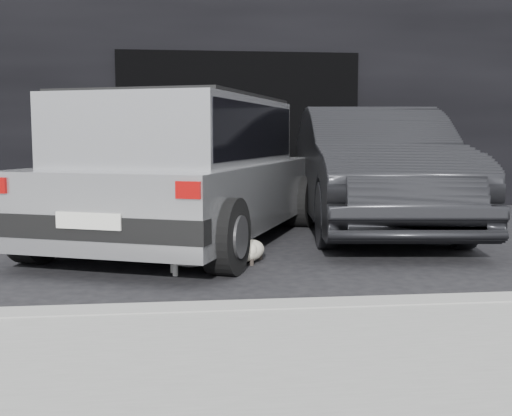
{
  "coord_description": "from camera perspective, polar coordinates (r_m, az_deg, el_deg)",
  "views": [
    {
      "loc": [
        0.01,
        -6.7,
        1.22
      ],
      "look_at": [
        0.63,
        -1.49,
        0.63
      ],
      "focal_mm": 45.0,
      "sensor_mm": 36.0,
      "label": 1
    }
  ],
  "objects": [
    {
      "name": "building_facade",
      "position": [
        12.8,
        -2.37,
        12.16
      ],
      "size": [
        34.0,
        4.0,
        5.0
      ],
      "primitive_type": "cube",
      "color": "black",
      "rests_on": "ground"
    },
    {
      "name": "sidewalk",
      "position": [
        3.28,
        11.61,
        -14.57
      ],
      "size": [
        18.0,
        2.2,
        0.11
      ],
      "primitive_type": "cube",
      "color": "gray",
      "rests_on": "ground"
    },
    {
      "name": "second_car",
      "position": [
        8.43,
        10.33,
        3.45
      ],
      "size": [
        2.24,
        5.02,
        1.6
      ],
      "primitive_type": "imported",
      "rotation": [
        0.0,
        0.0,
        -0.12
      ],
      "color": "black",
      "rests_on": "ground"
    },
    {
      "name": "cat_siamese",
      "position": [
        6.2,
        -0.71,
        -3.8
      ],
      "size": [
        0.44,
        0.74,
        0.27
      ],
      "rotation": [
        0.0,
        0.0,
        2.75
      ],
      "color": "beige",
      "rests_on": "ground"
    },
    {
      "name": "silver_hatchback",
      "position": [
        7.32,
        -6.2,
        3.93
      ],
      "size": [
        3.6,
        4.94,
        1.66
      ],
      "rotation": [
        0.0,
        0.0,
        -0.4
      ],
      "color": "#AFB1B4",
      "rests_on": "ground"
    },
    {
      "name": "ground",
      "position": [
        6.81,
        -6.78,
        -3.96
      ],
      "size": [
        80.0,
        80.0,
        0.0
      ],
      "primitive_type": "plane",
      "color": "black",
      "rests_on": "ground"
    },
    {
      "name": "cat_white",
      "position": [
        5.76,
        -5.21,
        -3.86
      ],
      "size": [
        0.86,
        0.37,
        0.4
      ],
      "rotation": [
        0.0,
        0.0,
        -1.43
      ],
      "color": "silver",
      "rests_on": "ground"
    },
    {
      "name": "curb",
      "position": [
        4.38,
        6.61,
        -9.03
      ],
      "size": [
        18.0,
        0.25,
        0.12
      ],
      "primitive_type": "cube",
      "color": "gray",
      "rests_on": "ground"
    },
    {
      "name": "garage_opening",
      "position": [
        10.74,
        -1.5,
        6.84
      ],
      "size": [
        4.0,
        0.1,
        2.6
      ],
      "primitive_type": "cube",
      "color": "black",
      "rests_on": "ground"
    }
  ]
}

